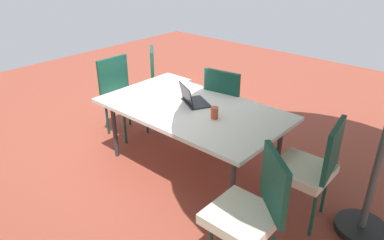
{
  "coord_description": "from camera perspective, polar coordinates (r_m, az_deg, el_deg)",
  "views": [
    {
      "loc": [
        -2.22,
        2.51,
        2.22
      ],
      "look_at": [
        0.0,
        0.0,
        0.58
      ],
      "focal_mm": 33.52,
      "sensor_mm": 36.0,
      "label": 1
    }
  ],
  "objects": [
    {
      "name": "ground_plane",
      "position": [
        4.02,
        -0.0,
        -7.59
      ],
      "size": [
        10.0,
        10.0,
        0.02
      ],
      "primitive_type": "cube",
      "color": "brown"
    },
    {
      "name": "dining_table",
      "position": [
        3.69,
        -0.0,
        1.37
      ],
      "size": [
        1.93,
        1.1,
        0.73
      ],
      "color": "silver",
      "rests_on": "ground_plane"
    },
    {
      "name": "chair_northwest",
      "position": [
        2.62,
        9.37,
        -13.83
      ],
      "size": [
        0.59,
        0.59,
        0.98
      ],
      "rotation": [
        0.0,
        0.0,
        2.41
      ],
      "color": "beige",
      "rests_on": "ground_plane"
    },
    {
      "name": "chair_west",
      "position": [
        3.19,
        18.4,
        -6.97
      ],
      "size": [
        0.49,
        0.48,
        0.98
      ],
      "rotation": [
        0.0,
        0.0,
        1.72
      ],
      "color": "beige",
      "rests_on": "ground_plane"
    },
    {
      "name": "chair_southeast",
      "position": [
        5.02,
        -4.55,
        6.58
      ],
      "size": [
        0.59,
        0.59,
        0.98
      ],
      "rotation": [
        0.0,
        0.0,
        5.53
      ],
      "color": "beige",
      "rests_on": "ground_plane"
    },
    {
      "name": "chair_south",
      "position": [
        4.24,
        5.59,
        2.78
      ],
      "size": [
        0.48,
        0.49,
        0.98
      ],
      "rotation": [
        0.0,
        0.0,
        0.14
      ],
      "color": "beige",
      "rests_on": "ground_plane"
    },
    {
      "name": "chair_east",
      "position": [
        4.59,
        -11.09,
        4.26
      ],
      "size": [
        0.46,
        0.46,
        0.98
      ],
      "rotation": [
        0.0,
        0.0,
        4.71
      ],
      "color": "beige",
      "rests_on": "ground_plane"
    },
    {
      "name": "laptop",
      "position": [
        3.73,
        0.08,
        3.27
      ],
      "size": [
        0.4,
        0.37,
        0.21
      ],
      "rotation": [
        0.0,
        0.0,
        -0.48
      ],
      "color": "#2D2D33",
      "rests_on": "dining_table"
    },
    {
      "name": "cup",
      "position": [
        3.41,
        3.59,
        1.15
      ],
      "size": [
        0.07,
        0.07,
        0.11
      ],
      "primitive_type": "cylinder",
      "color": "#CC4C33",
      "rests_on": "dining_table"
    }
  ]
}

